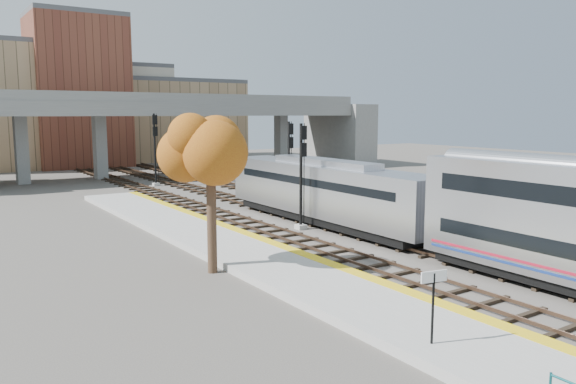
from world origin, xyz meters
TOP-DOWN VIEW (x-y plane):
  - ground at (0.00, 0.00)m, footprint 160.00×160.00m
  - platform at (-7.25, 0.00)m, footprint 4.50×60.00m
  - yellow_strip at (-5.35, 0.00)m, footprint 0.70×60.00m
  - tracks at (0.93, 12.50)m, footprint 10.70×95.00m
  - overpass at (4.92, 45.00)m, footprint 54.00×12.00m
  - buildings_far at (1.26, 66.57)m, footprint 43.00×21.00m
  - parking_lot at (14.00, 28.00)m, footprint 14.00×18.00m
  - locomotive at (1.00, 10.23)m, footprint 3.02×19.05m
  - signal_mast_near at (-1.10, 9.84)m, footprint 0.60×0.64m
  - signal_mast_mid at (3.00, 17.40)m, footprint 0.60×0.64m
  - signal_mast_far at (-1.10, 35.55)m, footprint 0.60×0.64m
  - station_sign at (-8.42, -7.60)m, footprint 0.89×0.24m
  - tree at (-10.06, 4.16)m, footprint 3.60×3.60m
  - car_a at (12.75, 22.75)m, footprint 1.51×3.71m
  - car_b at (12.78, 25.85)m, footprint 2.99×3.29m
  - car_c at (17.23, 33.13)m, footprint 2.24×4.40m

SIDE VIEW (x-z plane):
  - ground at x=0.00m, z-range 0.00..0.00m
  - parking_lot at x=14.00m, z-range 0.00..0.04m
  - tracks at x=0.93m, z-range -0.05..0.20m
  - platform at x=-7.25m, z-range 0.00..0.35m
  - yellow_strip at x=-5.35m, z-range 0.35..0.36m
  - car_b at x=12.78m, z-range 0.04..1.13m
  - car_c at x=17.23m, z-range 0.04..1.26m
  - car_a at x=12.75m, z-range 0.04..1.30m
  - station_sign at x=-8.42m, z-range 0.84..3.12m
  - locomotive at x=1.00m, z-range 0.23..4.33m
  - signal_mast_mid at x=3.00m, z-range -0.10..6.57m
  - signal_mast_near at x=-1.10m, z-range -0.10..6.58m
  - signal_mast_far at x=-1.10m, z-range 0.01..7.29m
  - overpass at x=4.92m, z-range 1.06..10.56m
  - tree at x=-10.06m, z-range 1.94..9.98m
  - buildings_far at x=1.26m, z-range -2.42..18.18m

